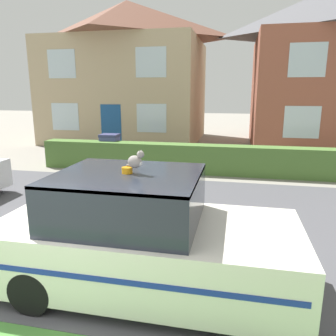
{
  "coord_description": "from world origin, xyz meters",
  "views": [
    {
      "loc": [
        2.22,
        -2.06,
        2.69
      ],
      "look_at": [
        0.76,
        4.79,
        1.05
      ],
      "focal_mm": 35.0,
      "sensor_mm": 36.0,
      "label": 1
    }
  ],
  "objects_px": {
    "wheelie_bin": "(110,150)",
    "cat": "(136,161)",
    "house_left": "(128,71)",
    "police_car": "(143,237)"
  },
  "relations": [
    {
      "from": "wheelie_bin",
      "to": "police_car",
      "type": "bearing_deg",
      "value": -66.05
    },
    {
      "from": "cat",
      "to": "house_left",
      "type": "bearing_deg",
      "value": 114.44
    },
    {
      "from": "house_left",
      "to": "wheelie_bin",
      "type": "height_order",
      "value": "house_left"
    },
    {
      "from": "cat",
      "to": "house_left",
      "type": "xyz_separation_m",
      "value": [
        -4.8,
        13.98,
        1.93
      ]
    },
    {
      "from": "cat",
      "to": "police_car",
      "type": "bearing_deg",
      "value": 30.13
    },
    {
      "from": "wheelie_bin",
      "to": "cat",
      "type": "bearing_deg",
      "value": -66.52
    },
    {
      "from": "cat",
      "to": "wheelie_bin",
      "type": "height_order",
      "value": "cat"
    },
    {
      "from": "police_car",
      "to": "wheelie_bin",
      "type": "height_order",
      "value": "police_car"
    },
    {
      "from": "police_car",
      "to": "house_left",
      "type": "relative_size",
      "value": 0.49
    },
    {
      "from": "house_left",
      "to": "wheelie_bin",
      "type": "bearing_deg",
      "value": -77.3
    }
  ]
}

